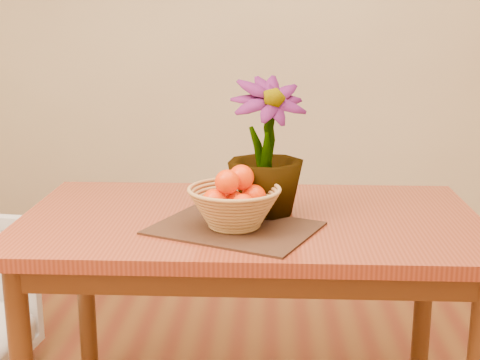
{
  "coord_description": "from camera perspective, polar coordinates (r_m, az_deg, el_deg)",
  "views": [
    {
      "loc": [
        0.06,
        -1.66,
        1.35
      ],
      "look_at": [
        -0.03,
        0.23,
        0.88
      ],
      "focal_mm": 50.0,
      "sensor_mm": 36.0,
      "label": 1
    }
  ],
  "objects": [
    {
      "name": "table",
      "position": [
        2.07,
        0.88,
        -5.39
      ],
      "size": [
        1.4,
        0.8,
        0.75
      ],
      "color": "maroon",
      "rests_on": "floor"
    },
    {
      "name": "wall_back",
      "position": [
        3.91,
        1.86,
        13.93
      ],
      "size": [
        4.0,
        0.02,
        2.7
      ],
      "primitive_type": "cube",
      "color": "beige",
      "rests_on": "floor"
    },
    {
      "name": "potted_plant",
      "position": [
        2.01,
        2.23,
        2.78
      ],
      "size": [
        0.3,
        0.3,
        0.42
      ],
      "primitive_type": "imported",
      "rotation": [
        0.0,
        0.0,
        0.34
      ],
      "color": "#144413",
      "rests_on": "table"
    },
    {
      "name": "orange_pile",
      "position": [
        1.89,
        -0.47,
        -1.17
      ],
      "size": [
        0.18,
        0.17,
        0.13
      ],
      "rotation": [
        0.0,
        0.0,
        -0.15
      ],
      "color": "#FF3A04",
      "rests_on": "wicker_basket"
    },
    {
      "name": "wicker_basket",
      "position": [
        1.9,
        -0.48,
        -2.48
      ],
      "size": [
        0.27,
        0.27,
        0.11
      ],
      "color": "tan",
      "rests_on": "placemat"
    },
    {
      "name": "placemat",
      "position": [
        1.92,
        -0.48,
        -4.12
      ],
      "size": [
        0.54,
        0.48,
        0.01
      ],
      "primitive_type": "cube",
      "rotation": [
        0.0,
        0.0,
        -0.42
      ],
      "color": "#382214",
      "rests_on": "table"
    }
  ]
}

